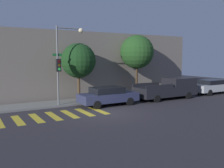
{
  "coord_description": "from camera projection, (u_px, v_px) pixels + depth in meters",
  "views": [
    {
      "loc": [
        -7.71,
        -14.06,
        3.62
      ],
      "look_at": [
        1.76,
        2.1,
        1.6
      ],
      "focal_mm": 40.0,
      "sensor_mm": 36.0,
      "label": 1
    }
  ],
  "objects": [
    {
      "name": "traffic_light_pole",
      "position": [
        63.0,
        56.0,
        18.03
      ],
      "size": [
        2.38,
        0.56,
        5.85
      ],
      "color": "slate",
      "rests_on": "ground"
    },
    {
      "name": "tree_near_corner",
      "position": [
        78.0,
        61.0,
        20.07
      ],
      "size": [
        2.8,
        2.8,
        4.75
      ],
      "color": "#4C3823",
      "rests_on": "ground"
    },
    {
      "name": "sedan_middle",
      "position": [
        212.0,
        86.0,
        24.75
      ],
      "size": [
        4.65,
        1.78,
        1.4
      ],
      "color": "#B7BABF",
      "rests_on": "ground"
    },
    {
      "name": "sedan_near_corner",
      "position": [
        108.0,
        96.0,
        18.75
      ],
      "size": [
        4.47,
        1.85,
        1.39
      ],
      "color": "#2D3351",
      "rests_on": "ground"
    },
    {
      "name": "pickup_truck",
      "position": [
        169.0,
        89.0,
        21.82
      ],
      "size": [
        5.75,
        2.06,
        1.78
      ],
      "color": "black",
      "rests_on": "ground"
    },
    {
      "name": "tree_midblock",
      "position": [
        137.0,
        52.0,
        22.9
      ],
      "size": [
        3.09,
        3.09,
        5.65
      ],
      "color": "#42301E",
      "rests_on": "ground"
    },
    {
      "name": "sidewalk",
      "position": [
        79.0,
        101.0,
        20.06
      ],
      "size": [
        26.0,
        2.33,
        0.14
      ],
      "primitive_type": "cube",
      "color": "slate",
      "rests_on": "ground"
    },
    {
      "name": "ground_plane",
      "position": [
        105.0,
        113.0,
        16.32
      ],
      "size": [
        60.0,
        60.0,
        0.0
      ],
      "primitive_type": "plane",
      "color": "#2D2B30"
    },
    {
      "name": "building_row",
      "position": [
        60.0,
        65.0,
        23.66
      ],
      "size": [
        26.0,
        6.0,
        5.84
      ],
      "primitive_type": "cube",
      "color": "slate",
      "rests_on": "ground"
    },
    {
      "name": "crosswalk",
      "position": [
        53.0,
        116.0,
        15.4
      ],
      "size": [
        6.73,
        2.6,
        0.0
      ],
      "color": "gold",
      "rests_on": "ground"
    }
  ]
}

